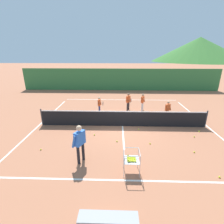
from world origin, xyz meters
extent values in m
plane|color=#A86647|center=(0.00, 0.00, 0.00)|extent=(120.00, 120.00, 0.00)
cube|color=white|center=(0.00, -4.59, 0.00)|extent=(10.33, 0.08, 0.01)
cube|color=white|center=(0.00, 5.95, 0.00)|extent=(10.33, 0.08, 0.01)
cube|color=white|center=(-5.17, 0.00, 0.00)|extent=(0.08, 10.54, 0.01)
cube|color=white|center=(5.17, 0.00, 0.00)|extent=(0.08, 10.54, 0.01)
cube|color=white|center=(0.00, 0.00, 0.00)|extent=(0.08, 5.29, 0.01)
cylinder|color=#333338|center=(-4.94, 0.00, 0.53)|extent=(0.08, 0.08, 1.05)
cylinder|color=#333338|center=(4.94, 0.00, 0.53)|extent=(0.08, 0.08, 1.05)
cube|color=black|center=(0.00, 0.00, 0.46)|extent=(9.80, 0.02, 0.92)
cube|color=white|center=(0.00, 0.00, 0.95)|extent=(9.80, 0.03, 0.06)
cylinder|color=black|center=(-1.87, -3.69, 0.40)|extent=(0.12, 0.12, 0.80)
cylinder|color=black|center=(-1.74, -3.41, 0.40)|extent=(0.12, 0.12, 0.80)
cube|color=blue|center=(-1.81, -3.55, 1.09)|extent=(0.41, 0.53, 0.57)
sphere|color=#DBAD84|center=(-1.81, -3.55, 1.52)|extent=(0.22, 0.22, 0.22)
cylinder|color=blue|center=(-1.99, -3.77, 1.05)|extent=(0.23, 0.17, 0.55)
cylinder|color=blue|center=(-1.72, -3.28, 1.05)|extent=(0.19, 0.15, 0.55)
torus|color=#262628|center=(-1.96, -3.17, 1.01)|extent=(0.15, 0.27, 0.29)
cylinder|color=black|center=(-1.74, -3.28, 1.01)|extent=(0.21, 0.12, 0.03)
cylinder|color=navy|center=(-1.64, 2.40, 0.30)|extent=(0.09, 0.09, 0.60)
cylinder|color=navy|center=(-1.66, 2.17, 0.30)|extent=(0.09, 0.09, 0.60)
cube|color=#E55926|center=(-1.65, 2.29, 0.81)|extent=(0.19, 0.37, 0.42)
sphere|color=#DBAD84|center=(-1.65, 2.29, 1.13)|extent=(0.17, 0.17, 0.17)
cylinder|color=#E55926|center=(-1.59, 2.49, 0.78)|extent=(0.17, 0.07, 0.41)
cylinder|color=#E55926|center=(-1.63, 2.08, 0.78)|extent=(0.13, 0.07, 0.41)
torus|color=#262628|center=(-1.36, 2.06, 0.79)|extent=(0.04, 0.29, 0.29)
cylinder|color=black|center=(-1.61, 2.08, 0.79)|extent=(0.22, 0.04, 0.03)
cylinder|color=black|center=(0.56, 3.06, 0.34)|extent=(0.10, 0.10, 0.67)
cylinder|color=black|center=(0.43, 2.84, 0.34)|extent=(0.10, 0.10, 0.67)
cube|color=#E55926|center=(0.50, 2.95, 0.91)|extent=(0.35, 0.44, 0.47)
sphere|color=#996B4C|center=(0.50, 2.95, 1.27)|extent=(0.19, 0.19, 0.19)
cylinder|color=#E55926|center=(0.65, 3.13, 0.88)|extent=(0.20, 0.15, 0.46)
cylinder|color=#E55926|center=(0.42, 2.73, 0.88)|extent=(0.16, 0.13, 0.46)
torus|color=#262628|center=(0.65, 2.61, 0.87)|extent=(0.16, 0.27, 0.29)
cylinder|color=black|center=(0.44, 2.72, 0.87)|extent=(0.21, 0.13, 0.03)
cylinder|color=silver|center=(1.64, 3.10, 0.32)|extent=(0.10, 0.10, 0.65)
cylinder|color=silver|center=(1.55, 2.87, 0.32)|extent=(0.10, 0.10, 0.65)
cube|color=#E55926|center=(1.60, 2.99, 0.88)|extent=(0.31, 0.43, 0.46)
sphere|color=tan|center=(1.60, 2.99, 1.22)|extent=(0.18, 0.18, 0.18)
cylinder|color=#E55926|center=(1.73, 3.17, 0.85)|extent=(0.19, 0.13, 0.45)
cylinder|color=#E55926|center=(1.54, 2.77, 0.85)|extent=(0.15, 0.11, 0.45)
cylinder|color=silver|center=(3.09, 1.32, 0.31)|extent=(0.09, 0.09, 0.61)
cylinder|color=silver|center=(2.91, 1.16, 0.31)|extent=(0.09, 0.09, 0.61)
cube|color=#E55926|center=(3.00, 1.24, 0.83)|extent=(0.39, 0.37, 0.43)
sphere|color=tan|center=(3.00, 1.24, 1.16)|extent=(0.17, 0.17, 0.17)
cylinder|color=#E55926|center=(3.19, 1.34, 0.80)|extent=(0.16, 0.17, 0.42)
cylinder|color=#E55926|center=(2.87, 1.07, 0.80)|extent=(0.13, 0.14, 0.42)
cylinder|color=#B7B7BC|center=(-0.08, -3.87, 0.45)|extent=(0.02, 0.02, 0.89)
cylinder|color=#B7B7BC|center=(0.48, -3.87, 0.45)|extent=(0.02, 0.02, 0.89)
cylinder|color=#B7B7BC|center=(-0.08, -4.43, 0.45)|extent=(0.02, 0.02, 0.89)
cylinder|color=#B7B7BC|center=(0.48, -4.43, 0.45)|extent=(0.02, 0.02, 0.89)
cube|color=#B7B7BC|center=(0.20, -4.15, 0.55)|extent=(0.56, 0.56, 0.01)
cube|color=#B7B7BC|center=(0.20, -3.87, 0.89)|extent=(0.56, 0.02, 0.02)
cube|color=#B7B7BC|center=(0.20, -4.43, 0.89)|extent=(0.56, 0.02, 0.02)
cube|color=#B7B7BC|center=(-0.08, -4.15, 0.89)|extent=(0.02, 0.56, 0.02)
cube|color=#B7B7BC|center=(0.48, -4.15, 0.89)|extent=(0.02, 0.56, 0.02)
sphere|color=yellow|center=(0.07, -4.28, 0.59)|extent=(0.07, 0.07, 0.07)
sphere|color=yellow|center=(0.06, -4.22, 0.58)|extent=(0.07, 0.07, 0.07)
sphere|color=yellow|center=(0.06, -4.15, 0.58)|extent=(0.07, 0.07, 0.07)
sphere|color=yellow|center=(0.07, -4.08, 0.58)|extent=(0.07, 0.07, 0.07)
sphere|color=yellow|center=(0.07, -4.02, 0.58)|extent=(0.07, 0.07, 0.07)
sphere|color=yellow|center=(0.13, -4.28, 0.59)|extent=(0.07, 0.07, 0.07)
sphere|color=yellow|center=(0.13, -4.22, 0.59)|extent=(0.07, 0.07, 0.07)
sphere|color=yellow|center=(0.13, -4.15, 0.59)|extent=(0.07, 0.07, 0.07)
sphere|color=yellow|center=(0.14, -4.09, 0.59)|extent=(0.07, 0.07, 0.07)
sphere|color=yellow|center=(0.14, -4.01, 0.58)|extent=(0.07, 0.07, 0.07)
sphere|color=yellow|center=(0.20, -4.27, 0.59)|extent=(0.07, 0.07, 0.07)
sphere|color=yellow|center=(0.20, -4.21, 0.58)|extent=(0.07, 0.07, 0.07)
sphere|color=yellow|center=(0.19, -4.15, 0.58)|extent=(0.07, 0.07, 0.07)
sphere|color=yellow|center=(0.20, -4.08, 0.58)|extent=(0.07, 0.07, 0.07)
sphere|color=yellow|center=(0.20, -4.02, 0.59)|extent=(0.07, 0.07, 0.07)
sphere|color=yellow|center=(0.26, -4.28, 0.59)|extent=(0.07, 0.07, 0.07)
sphere|color=yellow|center=(0.26, -4.21, 0.58)|extent=(0.07, 0.07, 0.07)
sphere|color=yellow|center=(0.26, -4.14, 0.58)|extent=(0.07, 0.07, 0.07)
sphere|color=yellow|center=(0.27, -4.08, 0.59)|extent=(0.07, 0.07, 0.07)
sphere|color=yellow|center=(0.26, -4.02, 0.59)|extent=(0.07, 0.07, 0.07)
sphere|color=yellow|center=(0.33, -4.28, 0.59)|extent=(0.07, 0.07, 0.07)
sphere|color=yellow|center=(0.33, -4.21, 0.59)|extent=(0.07, 0.07, 0.07)
sphere|color=yellow|center=(0.33, -4.14, 0.58)|extent=(0.07, 0.07, 0.07)
sphere|color=yellow|center=(0.32, -4.08, 0.58)|extent=(0.07, 0.07, 0.07)
sphere|color=yellow|center=(0.33, -4.02, 0.59)|extent=(0.07, 0.07, 0.07)
sphere|color=yellow|center=(0.07, -4.28, 0.64)|extent=(0.07, 0.07, 0.07)
sphere|color=yellow|center=(0.07, -4.22, 0.64)|extent=(0.07, 0.07, 0.07)
sphere|color=yellow|center=(0.06, -4.14, 0.64)|extent=(0.07, 0.07, 0.07)
sphere|color=yellow|center=(0.07, -4.09, 0.64)|extent=(0.07, 0.07, 0.07)
sphere|color=yellow|center=(0.07, -4.01, 0.64)|extent=(0.07, 0.07, 0.07)
sphere|color=yellow|center=(-0.34, -1.92, 0.03)|extent=(0.07, 0.07, 0.07)
sphere|color=yellow|center=(3.77, -1.31, 0.03)|extent=(0.07, 0.07, 0.07)
sphere|color=yellow|center=(-1.56, -1.26, 0.03)|extent=(0.07, 0.07, 0.07)
sphere|color=yellow|center=(3.37, -4.35, 0.03)|extent=(0.07, 0.07, 0.07)
sphere|color=yellow|center=(4.32, -0.66, 0.03)|extent=(0.07, 0.07, 0.07)
sphere|color=yellow|center=(3.15, -2.76, 0.03)|extent=(0.07, 0.07, 0.07)
sphere|color=yellow|center=(-3.85, -2.78, 0.03)|extent=(0.07, 0.07, 0.07)
sphere|color=yellow|center=(0.92, -0.48, 0.03)|extent=(0.07, 0.07, 0.07)
sphere|color=yellow|center=(1.30, -2.08, 0.03)|extent=(0.07, 0.07, 0.07)
cube|color=#33753D|center=(0.00, 10.16, 1.25)|extent=(22.73, 0.08, 2.50)
cube|color=#99999E|center=(-0.54, -6.33, 0.23)|extent=(1.50, 0.36, 0.46)
cone|color=#38702D|center=(37.19, 74.12, 5.36)|extent=(42.32, 42.32, 10.72)
camera|label=1|loc=(-0.35, -9.30, 4.27)|focal=26.71mm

